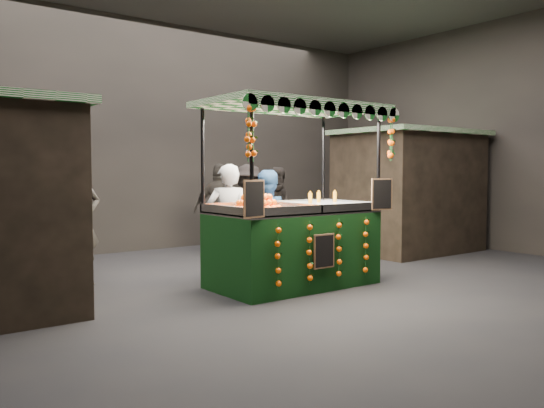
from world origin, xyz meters
TOP-DOWN VIEW (x-y plane):
  - ground at (0.00, 0.00)m, footprint 12.00×12.00m
  - market_hall at (0.00, 0.00)m, footprint 12.10×10.10m
  - neighbour_stall_right at (4.40, 1.50)m, footprint 3.00×2.20m
  - juice_stall at (0.08, 0.09)m, footprint 2.82×1.66m
  - vendor_grey at (-0.48, 1.08)m, footprint 0.79×0.67m
  - vendor_blue at (0.30, 1.14)m, footprint 0.91×0.74m
  - shopper_0 at (-2.52, 2.08)m, footprint 0.76×0.55m
  - shopper_1 at (2.04, 3.02)m, footprint 1.11×1.03m
  - shopper_2 at (0.76, 3.34)m, footprint 1.13×1.08m
  - shopper_3 at (1.47, 3.38)m, footprint 1.36×1.34m
  - shopper_4 at (-2.40, 3.17)m, footprint 0.79×0.54m

SIDE VIEW (x-z plane):
  - ground at x=0.00m, z-range 0.00..0.00m
  - shopper_4 at x=-2.40m, z-range 0.00..1.55m
  - juice_stall at x=0.08m, z-range -0.52..2.22m
  - vendor_blue at x=0.30m, z-range 0.00..1.75m
  - shopper_1 at x=2.04m, z-range 0.00..1.82m
  - vendor_grey at x=-0.48m, z-range 0.00..1.84m
  - shopper_3 at x=1.47m, z-range 0.00..1.88m
  - shopper_2 at x=0.76m, z-range 0.00..1.88m
  - shopper_0 at x=-2.52m, z-range 0.00..1.95m
  - neighbour_stall_right at x=4.40m, z-range 0.01..2.61m
  - market_hall at x=0.00m, z-range 0.86..5.91m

